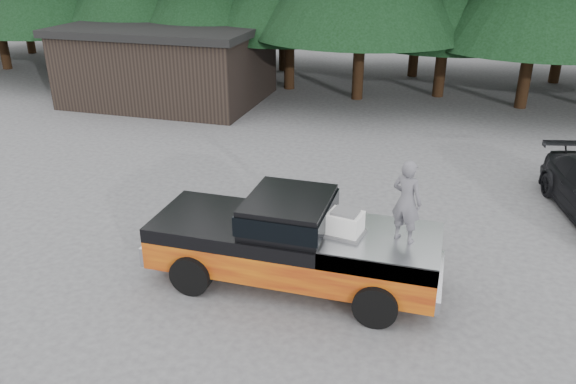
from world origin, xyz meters
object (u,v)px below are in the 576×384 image
(pickup_truck, at_px, (293,254))
(man_on_bed, at_px, (407,201))
(utility_building, at_px, (169,62))
(air_compressor, at_px, (345,224))

(pickup_truck, distance_m, man_on_bed, 2.63)
(pickup_truck, bearing_deg, man_on_bed, 0.01)
(man_on_bed, distance_m, utility_building, 17.20)
(man_on_bed, bearing_deg, pickup_truck, 23.50)
(man_on_bed, bearing_deg, utility_building, -24.47)
(air_compressor, height_order, utility_building, utility_building)
(air_compressor, xyz_separation_m, utility_building, (-10.40, 12.88, 0.12))
(man_on_bed, relative_size, utility_building, 0.19)
(pickup_truck, relative_size, air_compressor, 9.35)
(man_on_bed, xyz_separation_m, utility_building, (-11.51, 12.77, -0.47))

